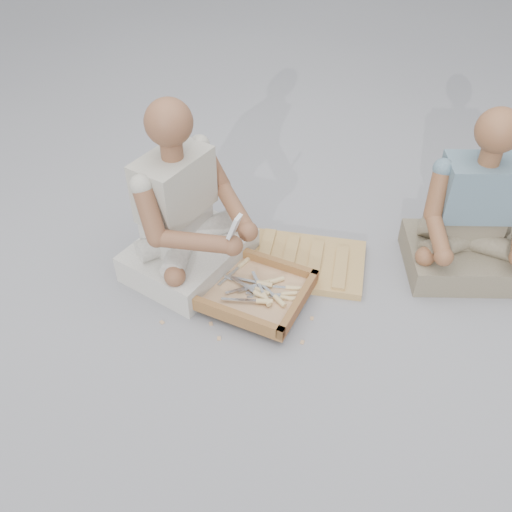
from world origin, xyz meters
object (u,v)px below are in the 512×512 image
at_px(tool_tray, 249,289).
at_px(carved_panel, 303,262).
at_px(craftsman, 185,218).
at_px(companion, 472,221).

bearing_deg(tool_tray, carved_panel, 62.67).
relative_size(carved_panel, tool_tray, 1.08).
height_order(carved_panel, tool_tray, tool_tray).
xyz_separation_m(craftsman, companion, (1.19, 0.47, -0.02)).
height_order(carved_panel, craftsman, craftsman).
xyz_separation_m(carved_panel, tool_tray, (-0.16, -0.30, 0.04)).
xyz_separation_m(carved_panel, craftsman, (-0.50, -0.20, 0.27)).
bearing_deg(tool_tray, companion, 34.03).
relative_size(carved_panel, craftsman, 0.68).
bearing_deg(companion, tool_tray, 13.54).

